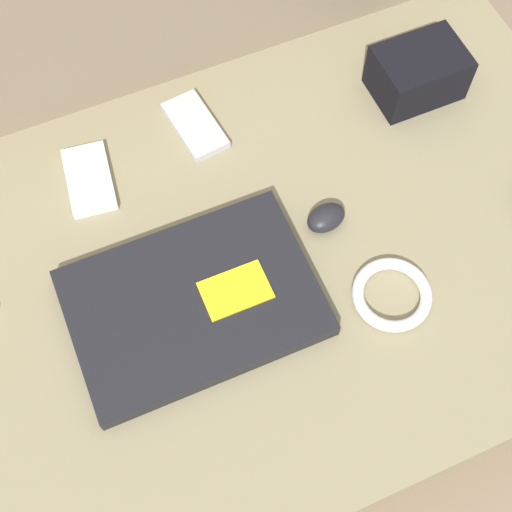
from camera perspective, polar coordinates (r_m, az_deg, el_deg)
name	(u,v)px	position (r m, az deg, el deg)	size (l,w,h in m)	color
ground_plane	(256,291)	(1.09, 0.00, -2.81)	(8.00, 8.00, 0.00)	#7A6651
couch_seat	(256,277)	(1.04, 0.00, -1.71)	(1.12, 0.70, 0.10)	#847A5B
laptop	(193,303)	(0.96, -5.03, -3.74)	(0.33, 0.23, 0.03)	black
computer_mouse	(326,218)	(1.02, 5.62, 3.07)	(0.06, 0.05, 0.03)	black
phone_silver	(195,126)	(1.11, -4.90, 10.36)	(0.07, 0.12, 0.01)	#B7B7BC
phone_small	(89,179)	(1.08, -13.20, 6.00)	(0.08, 0.13, 0.01)	silver
camera_pouch	(418,73)	(1.16, 12.83, 14.11)	(0.13, 0.10, 0.08)	black
cable_coil	(392,294)	(0.98, 10.82, -3.03)	(0.11, 0.11, 0.02)	white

